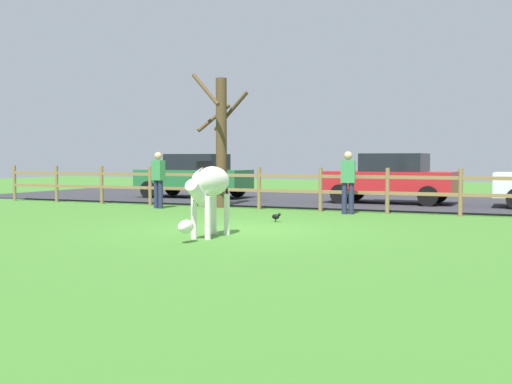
% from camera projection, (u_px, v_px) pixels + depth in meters
% --- Properties ---
extents(ground_plane, '(60.00, 60.00, 0.00)m').
position_uv_depth(ground_plane, '(240.00, 230.00, 13.21)').
color(ground_plane, '#3D7528').
extents(parking_asphalt, '(28.00, 7.40, 0.05)m').
position_uv_depth(parking_asphalt, '(360.00, 201.00, 21.67)').
color(parking_asphalt, '#2D2D33').
rests_on(parking_asphalt, ground_plane).
extents(paddock_fence, '(20.38, 0.11, 1.21)m').
position_uv_depth(paddock_fence, '(289.00, 186.00, 18.08)').
color(paddock_fence, olive).
rests_on(paddock_fence, ground_plane).
extents(bare_tree, '(1.46, 1.61, 3.96)m').
position_uv_depth(bare_tree, '(221.00, 138.00, 19.13)').
color(bare_tree, '#513A23').
rests_on(bare_tree, ground_plane).
extents(zebra, '(0.51, 1.93, 1.41)m').
position_uv_depth(zebra, '(209.00, 187.00, 11.91)').
color(zebra, white).
rests_on(zebra, ground_plane).
extents(crow_on_grass, '(0.21, 0.10, 0.20)m').
position_uv_depth(crow_on_grass, '(276.00, 216.00, 14.83)').
color(crow_on_grass, black).
rests_on(crow_on_grass, ground_plane).
extents(parked_car_red, '(4.03, 1.94, 1.56)m').
position_uv_depth(parked_car_red, '(391.00, 178.00, 20.27)').
color(parked_car_red, red).
rests_on(parked_car_red, parking_asphalt).
extents(parked_car_green, '(4.05, 1.97, 1.56)m').
position_uv_depth(parked_car_green, '(194.00, 175.00, 23.17)').
color(parked_car_green, '#236B38').
rests_on(parked_car_green, parking_asphalt).
extents(visitor_left_of_tree, '(0.40, 0.29, 1.64)m').
position_uv_depth(visitor_left_of_tree, '(348.00, 179.00, 16.86)').
color(visitor_left_of_tree, '#232847').
rests_on(visitor_left_of_tree, ground_plane).
extents(visitor_right_of_tree, '(0.40, 0.29, 1.64)m').
position_uv_depth(visitor_right_of_tree, '(158.00, 177.00, 18.81)').
color(visitor_right_of_tree, '#232847').
rests_on(visitor_right_of_tree, ground_plane).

